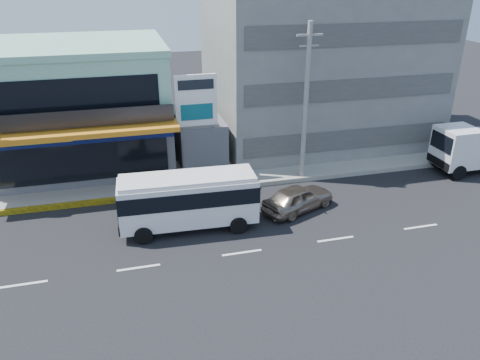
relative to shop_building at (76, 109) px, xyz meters
name	(u,v)px	position (x,y,z in m)	size (l,w,h in m)	color
ground	(242,253)	(8.00, -13.95, -4.00)	(120.00, 120.00, 0.00)	black
sidewalk	(277,167)	(13.00, -4.45, -3.85)	(70.00, 5.00, 0.30)	gray
shop_building	(76,109)	(0.00, 0.00, 0.00)	(12.40, 11.70, 8.00)	#4C4D52
concrete_building	(319,50)	(18.00, 1.05, 3.00)	(16.00, 12.00, 14.00)	gray
gap_structure	(198,139)	(8.00, -1.95, -2.25)	(3.00, 6.00, 3.50)	#4C4D52
satellite_dish	(200,118)	(8.00, -2.95, -0.42)	(1.50, 1.50, 0.15)	slate
billboard	(196,106)	(7.50, -4.75, 0.93)	(2.60, 0.18, 6.90)	gray
utility_pole_near	(306,103)	(14.00, -6.55, 1.15)	(1.60, 0.30, 10.00)	#999993
minibus	(188,197)	(5.90, -10.84, -2.20)	(7.30, 2.78, 3.01)	silver
sedan	(298,198)	(12.25, -10.44, -3.23)	(1.81, 4.49, 1.53)	tan
motorcycle_rider	(151,210)	(4.00, -9.59, -3.32)	(1.65, 0.78, 2.04)	#5F150D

